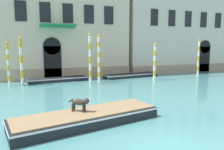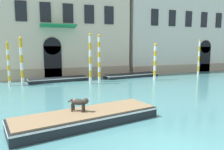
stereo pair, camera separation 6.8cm
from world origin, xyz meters
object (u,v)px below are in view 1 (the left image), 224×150
(boat_foreground, at_px, (87,117))
(mooring_pole_4, at_px, (21,61))
(mooring_pole_1, at_px, (8,64))
(mooring_pole_0, at_px, (90,59))
(mooring_pole_3, at_px, (198,58))
(mooring_pole_5, at_px, (155,62))
(boat_moored_far, at_px, (131,75))
(boat_moored_near_palazzo, at_px, (58,79))
(dog_on_deck, at_px, (80,102))
(mooring_pole_2, at_px, (99,58))

(boat_foreground, bearing_deg, mooring_pole_4, 94.41)
(mooring_pole_1, xyz_separation_m, mooring_pole_4, (1.09, 0.00, 0.23))
(mooring_pole_0, height_order, mooring_pole_3, mooring_pole_0)
(boat_foreground, height_order, mooring_pole_0, mooring_pole_0)
(mooring_pole_4, distance_m, mooring_pole_5, 12.89)
(boat_foreground, relative_size, mooring_pole_1, 1.83)
(boat_moored_far, bearing_deg, boat_foreground, -131.04)
(boat_moored_near_palazzo, distance_m, boat_moored_far, 8.17)
(dog_on_deck, xyz_separation_m, mooring_pole_0, (3.16, 9.89, 1.37))
(mooring_pole_4, bearing_deg, boat_foreground, -75.01)
(dog_on_deck, distance_m, mooring_pole_1, 12.13)
(dog_on_deck, height_order, boat_moored_near_palazzo, dog_on_deck)
(mooring_pole_2, relative_size, mooring_pole_3, 1.10)
(dog_on_deck, height_order, boat_moored_far, dog_on_deck)
(mooring_pole_0, bearing_deg, mooring_pole_4, 165.40)
(boat_moored_far, distance_m, mooring_pole_2, 5.17)
(mooring_pole_1, bearing_deg, dog_on_deck, -71.19)
(boat_moored_near_palazzo, distance_m, mooring_pole_0, 4.22)
(mooring_pole_0, bearing_deg, mooring_pole_5, -2.35)
(mooring_pole_4, bearing_deg, mooring_pole_1, -179.82)
(boat_moored_far, distance_m, mooring_pole_0, 6.44)
(boat_foreground, height_order, mooring_pole_5, mooring_pole_5)
(boat_moored_near_palazzo, height_order, mooring_pole_5, mooring_pole_5)
(boat_foreground, relative_size, mooring_pole_3, 1.69)
(mooring_pole_3, bearing_deg, mooring_pole_4, 176.84)
(boat_moored_near_palazzo, relative_size, mooring_pole_2, 1.26)
(boat_moored_near_palazzo, xyz_separation_m, boat_moored_far, (8.17, 0.13, -0.01))
(boat_foreground, relative_size, mooring_pole_5, 1.88)
(boat_moored_near_palazzo, bearing_deg, mooring_pole_1, -174.66)
(dog_on_deck, relative_size, mooring_pole_4, 0.20)
(boat_moored_near_palazzo, relative_size, mooring_pole_3, 1.39)
(dog_on_deck, distance_m, boat_moored_near_palazzo, 12.36)
(boat_moored_far, xyz_separation_m, mooring_pole_3, (7.64, -2.06, 1.94))
(boat_moored_far, relative_size, mooring_pole_4, 1.51)
(boat_foreground, relative_size, boat_moored_far, 1.09)
(mooring_pole_5, bearing_deg, mooring_pole_4, 171.82)
(boat_moored_far, xyz_separation_m, mooring_pole_1, (-12.55, -1.01, 1.77))
(mooring_pole_0, distance_m, mooring_pole_3, 13.15)
(boat_moored_far, distance_m, mooring_pole_4, 11.68)
(mooring_pole_1, relative_size, mooring_pole_5, 1.03)
(mooring_pole_2, bearing_deg, mooring_pole_1, 174.97)
(mooring_pole_2, xyz_separation_m, mooring_pole_5, (5.66, -1.11, -0.43))
(mooring_pole_4, bearing_deg, mooring_pole_3, -3.16)
(boat_foreground, distance_m, mooring_pole_0, 10.65)
(mooring_pole_5, bearing_deg, mooring_pole_3, 7.00)
(mooring_pole_1, bearing_deg, mooring_pole_3, -2.98)
(dog_on_deck, height_order, mooring_pole_5, mooring_pole_5)
(mooring_pole_3, bearing_deg, mooring_pole_5, -173.00)
(mooring_pole_2, bearing_deg, boat_moored_far, 21.61)
(boat_moored_near_palazzo, distance_m, mooring_pole_4, 3.95)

